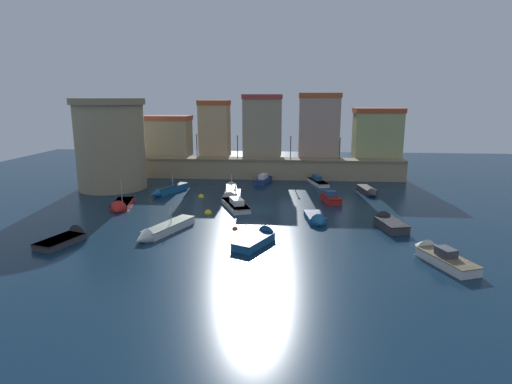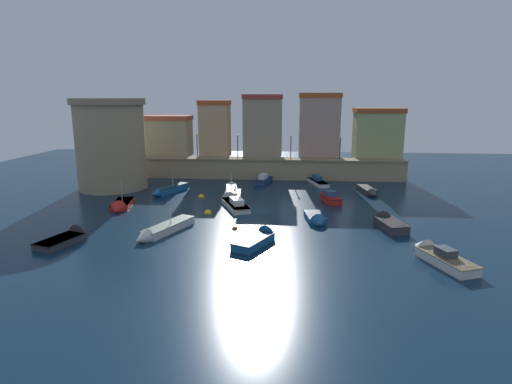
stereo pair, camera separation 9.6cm
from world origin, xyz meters
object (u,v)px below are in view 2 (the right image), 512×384
Objects in this scene: moored_boat_7 at (368,191)px; moored_boat_10 at (387,223)px; moored_boat_4 at (259,238)px; quay_lamp_2 at (291,143)px; moored_boat_13 at (70,237)px; mooring_buoy_1 at (235,229)px; fortress_tower at (111,144)px; quay_lamp_1 at (238,143)px; moored_boat_2 at (162,230)px; mooring_buoy_0 at (208,213)px; moored_boat_9 at (266,178)px; moored_boat_1 at (437,255)px; quay_lamp_3 at (340,144)px; moored_boat_5 at (232,189)px; moored_boat_11 at (315,180)px; quay_lamp_0 at (197,142)px; moored_boat_8 at (121,206)px; moored_boat_6 at (329,197)px; moored_boat_12 at (316,219)px; moored_boat_3 at (168,190)px; moored_boat_0 at (233,202)px; mooring_buoy_2 at (201,197)px.

moored_boat_10 is at bearing -12.04° from moored_boat_7.
quay_lamp_2 is at bearing 20.54° from moored_boat_4.
moored_boat_13 is 9.85× the size of mooring_buoy_1.
fortress_tower reaches higher than quay_lamp_1.
moored_boat_2 is 9.45× the size of mooring_buoy_0.
moored_boat_9 is (4.35, -2.00, -4.87)m from quay_lamp_1.
moored_boat_1 is (34.38, -22.71, -5.50)m from fortress_tower.
moored_boat_10 is 9.45× the size of mooring_buoy_1.
quay_lamp_3 is 0.61× the size of moored_boat_13.
moored_boat_11 is at bearing -67.72° from moored_boat_5.
quay_lamp_2 is at bearing 38.45° from moored_boat_11.
moored_boat_2 is 28.54m from moored_boat_11.
quay_lamp_0 reaches higher than quay_lamp_2.
quay_lamp_3 reaches higher than moored_boat_13.
moored_boat_9 is (14.80, 16.82, 0.12)m from moored_boat_8.
moored_boat_2 is 1.67× the size of moored_boat_6.
quay_lamp_2 is 14.44m from moored_boat_7.
moored_boat_12 is (-7.13, -12.72, -0.09)m from moored_boat_7.
moored_boat_0 is at bearing 82.84° from moored_boat_3.
quay_lamp_0 is 27.12m from mooring_buoy_1.
moored_boat_6 is 5.67× the size of mooring_buoy_0.
moored_boat_5 is at bearing 40.27° from moored_boat_4.
quay_lamp_3 is 0.44× the size of moored_boat_5.
moored_boat_10 is at bearing -138.98° from moored_boat_5.
quay_lamp_3 is 21.68m from moored_boat_0.
moored_boat_10 is at bearing -135.76° from moored_boat_0.
mooring_buoy_1 is (13.34, -6.20, -0.30)m from moored_boat_8.
mooring_buoy_1 is at bearing 54.27° from moored_boat_8.
quay_lamp_2 is 25.33m from moored_boat_10.
quay_lamp_1 reaches higher than quay_lamp_3.
moored_boat_3 is 21.06m from moored_boat_12.
moored_boat_1 is 8.11× the size of mooring_buoy_0.
mooring_buoy_0 is (-4.97, -17.90, -0.42)m from moored_boat_9.
moored_boat_10 is (23.07, -23.11, -4.95)m from quay_lamp_0.
quay_lamp_3 is 31.97m from moored_boat_8.
quay_lamp_2 is 0.46× the size of moored_boat_5.
moored_boat_5 reaches higher than mooring_buoy_1.
moored_boat_10 is (9.15, -23.11, -4.84)m from quay_lamp_2.
quay_lamp_0 is 23.44m from moored_boat_6.
moored_boat_8 is (-3.00, -7.73, -0.15)m from moored_boat_3.
moored_boat_10 reaches higher than moored_boat_13.
moored_boat_7 is (9.76, -9.46, -4.86)m from quay_lamp_2.
quay_lamp_1 is at bearing 96.58° from mooring_buoy_1.
quay_lamp_1 is 20.60m from mooring_buoy_0.
moored_boat_1 is at bearing -70.65° from quay_lamp_2.
moored_boat_8 is 7.53× the size of mooring_buoy_0.
mooring_buoy_2 is at bearing 117.96° from moored_boat_8.
mooring_buoy_1 is at bearing -55.54° from mooring_buoy_0.
moored_boat_2 is at bearing 175.46° from moored_boat_9.
moored_boat_5 is 22.92m from moored_boat_13.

